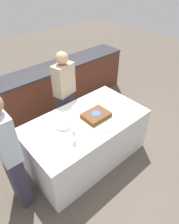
{
  "coord_description": "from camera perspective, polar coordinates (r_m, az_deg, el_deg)",
  "views": [
    {
      "loc": [
        -1.43,
        -1.71,
        2.62
      ],
      "look_at": [
        0.08,
        0.0,
        0.88
      ],
      "focal_mm": 32.0,
      "sensor_mm": 36.0,
      "label": 1
    }
  ],
  "objects": [
    {
      "name": "back_counter",
      "position": [
        4.18,
        -15.35,
        4.85
      ],
      "size": [
        4.4,
        0.58,
        0.92
      ],
      "color": "#5B2D1E",
      "rests_on": "ground_plane"
    },
    {
      "name": "side_plate_near_cake",
      "position": [
        3.08,
        -2.84,
        0.72
      ],
      "size": [
        0.22,
        0.22,
        0.0
      ],
      "color": "white",
      "rests_on": "dining_table"
    },
    {
      "name": "cake",
      "position": [
        2.92,
        1.9,
        -0.9
      ],
      "size": [
        0.42,
        0.33,
        0.07
      ],
      "color": "gold",
      "rests_on": "dining_table"
    },
    {
      "name": "person_cutting_cake",
      "position": [
        3.42,
        -7.02,
        5.04
      ],
      "size": [
        0.39,
        0.27,
        1.55
      ],
      "rotation": [
        0.0,
        0.0,
        -2.92
      ],
      "color": "#383347",
      "rests_on": "ground_plane"
    },
    {
      "name": "dining_table",
      "position": [
        3.15,
        -1.1,
        -7.68
      ],
      "size": [
        1.81,
        1.0,
        0.78
      ],
      "color": "silver",
      "rests_on": "ground_plane"
    },
    {
      "name": "person_seated_left",
      "position": [
        2.45,
        -22.05,
        -11.18
      ],
      "size": [
        0.23,
        0.36,
        1.69
      ],
      "rotation": [
        0.0,
        0.0,
        1.57
      ],
      "color": "#383347",
      "rests_on": "ground_plane"
    },
    {
      "name": "ground_plane",
      "position": [
        3.44,
        -1.03,
        -12.26
      ],
      "size": [
        14.0,
        14.0,
        0.0
      ],
      "primitive_type": "plane",
      "color": "brown"
    },
    {
      "name": "plate_stack",
      "position": [
        2.79,
        -7.47,
        -3.74
      ],
      "size": [
        0.21,
        0.21,
        0.04
      ],
      "color": "white",
      "rests_on": "dining_table"
    },
    {
      "name": "wine_glass",
      "position": [
        2.5,
        -4.51,
        -6.08
      ],
      "size": [
        0.06,
        0.06,
        0.19
      ],
      "color": "white",
      "rests_on": "dining_table"
    },
    {
      "name": "utensil_pile",
      "position": [
        2.72,
        5.11,
        -5.06
      ],
      "size": [
        0.16,
        0.1,
        0.02
      ],
      "color": "white",
      "rests_on": "dining_table"
    }
  ]
}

